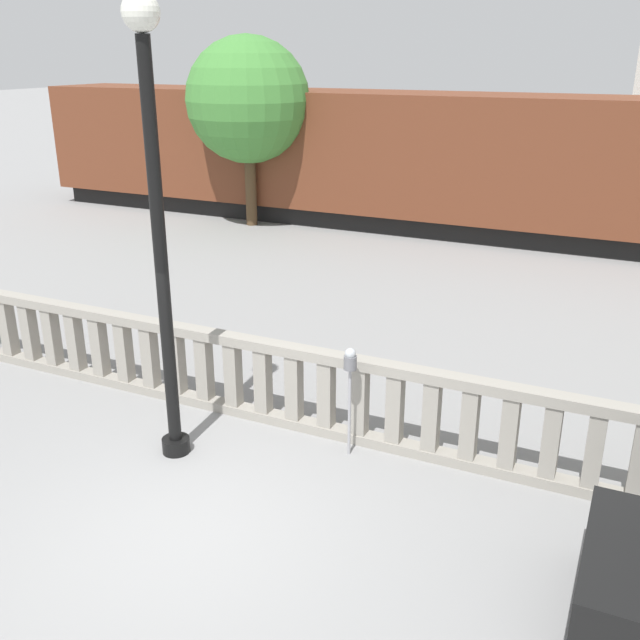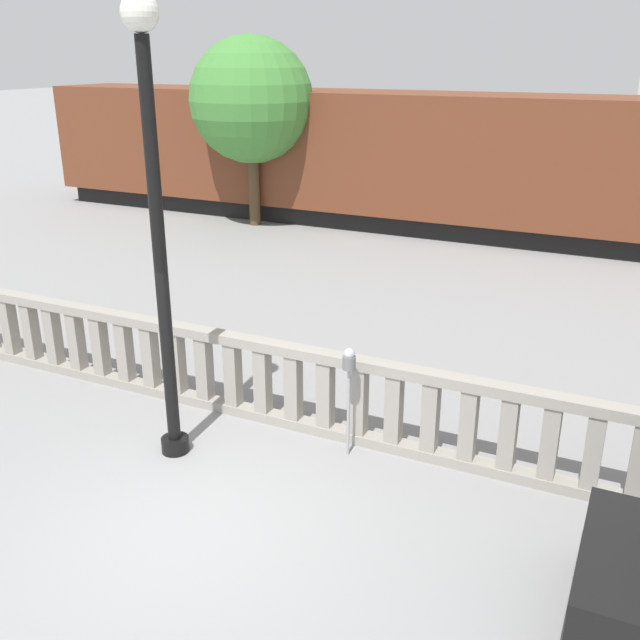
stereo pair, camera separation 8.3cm
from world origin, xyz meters
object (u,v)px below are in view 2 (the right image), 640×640
(parking_meter, at_px, (349,370))
(train_near, at_px, (502,165))
(tree_left, at_px, (251,100))
(lamppost, at_px, (156,210))

(parking_meter, distance_m, train_near, 12.71)
(parking_meter, bearing_deg, tree_left, 125.46)
(lamppost, xyz_separation_m, tree_left, (-5.77, 11.97, 0.42))
(tree_left, bearing_deg, lamppost, -64.25)
(lamppost, distance_m, parking_meter, 3.06)
(lamppost, relative_size, parking_meter, 3.69)
(lamppost, height_order, tree_left, lamppost)
(tree_left, bearing_deg, train_near, 12.84)
(lamppost, distance_m, train_near, 13.68)
(lamppost, relative_size, tree_left, 1.02)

